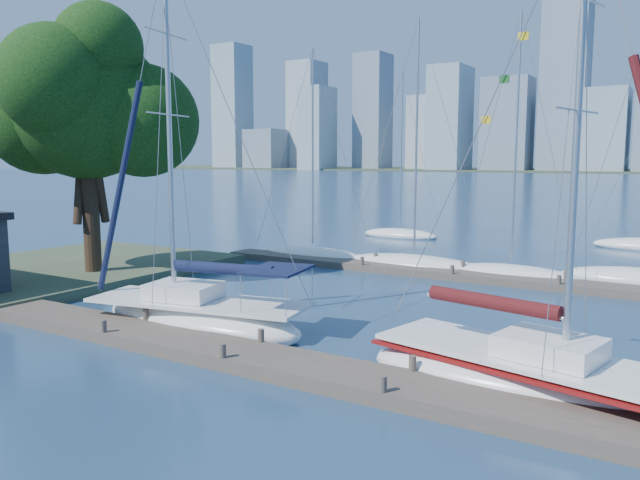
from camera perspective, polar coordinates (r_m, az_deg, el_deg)
The scene contains 11 objects.
ground at distance 18.90m, azimuth -7.06°, elevation -11.05°, with size 700.00×700.00×0.00m, color navy.
near_dock at distance 18.83m, azimuth -7.07°, elevation -10.48°, with size 26.00×2.00×0.40m, color #483E35.
far_dock at distance 31.89m, azimuth 14.16°, elevation -3.27°, with size 30.00×1.80×0.36m, color #483E35.
shore at distance 33.44m, azimuth -27.10°, elevation -3.25°, with size 12.00×22.00×0.50m, color #38472D.
tree at distance 32.28m, azimuth -20.63°, elevation 11.87°, with size 9.84×8.97×13.00m.
sailboat_navy at distance 22.58m, azimuth -11.04°, elevation -5.36°, with size 8.94×4.35×13.41m.
sailboat_maroon at distance 17.14m, azimuth 18.41°, elevation -9.95°, with size 8.90×4.50×12.68m.
bg_boat_0 at distance 37.38m, azimuth -0.66°, elevation -1.37°, with size 7.20×4.56×12.66m.
bg_boat_1 at distance 34.43m, azimuth 8.59°, elevation -2.19°, with size 8.30×2.95×13.62m.
bg_boat_2 at distance 32.75m, azimuth 17.06°, elevation -2.95°, with size 7.15×4.12×13.30m.
bg_boat_6 at distance 48.18m, azimuth 7.33°, elevation 0.55°, with size 6.30×3.26×12.67m.
Camera 1 is at (11.24, -13.97, 5.97)m, focal length 35.00 mm.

